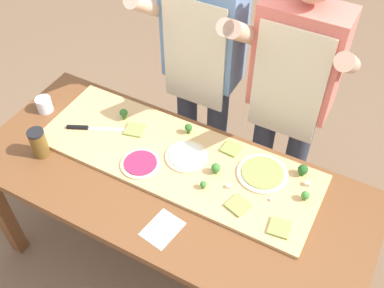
{
  "coord_description": "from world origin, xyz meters",
  "views": [
    {
      "loc": [
        0.71,
        -1.1,
        2.43
      ],
      "look_at": [
        0.02,
        0.17,
        0.89
      ],
      "focal_mm": 42.11,
      "sensor_mm": 36.0,
      "label": 1
    }
  ],
  "objects_px": {
    "cheese_crumble_b": "(307,184)",
    "cook_left": "(203,61)",
    "pizza_slice_center": "(238,205)",
    "recipe_note": "(162,229)",
    "pizza_whole_beet_magenta": "(141,163)",
    "broccoli_floret_front_right": "(303,170)",
    "cheese_crumble_c": "(229,186)",
    "pizza_whole_white_garlic": "(187,156)",
    "cook_right": "(291,90)",
    "pizza_slice_far_left": "(231,149)",
    "prep_table": "(170,192)",
    "broccoli_floret_back_right": "(124,113)",
    "broccoli_floret_back_mid": "(305,195)",
    "chefs_knife": "(88,128)",
    "pizza_slice_near_right": "(135,130)",
    "pizza_slice_near_left": "(279,228)",
    "broccoli_floret_center_right": "(189,128)",
    "broccoli_floret_front_mid": "(216,168)",
    "cheese_crumble_a": "(271,200)",
    "pizza_whole_pesto_green": "(262,173)",
    "broccoli_floret_center_left": "(203,185)",
    "flour_cup": "(44,105)",
    "sauce_jar": "(39,143)"
  },
  "relations": [
    {
      "from": "cheese_crumble_b",
      "to": "cook_left",
      "type": "relative_size",
      "value": 0.01
    },
    {
      "from": "pizza_slice_center",
      "to": "recipe_note",
      "type": "relative_size",
      "value": 0.53
    },
    {
      "from": "pizza_whole_beet_magenta",
      "to": "recipe_note",
      "type": "height_order",
      "value": "pizza_whole_beet_magenta"
    },
    {
      "from": "broccoli_floret_front_right",
      "to": "cheese_crumble_c",
      "type": "bearing_deg",
      "value": -139.36
    },
    {
      "from": "pizza_whole_white_garlic",
      "to": "cook_right",
      "type": "xyz_separation_m",
      "value": [
        0.32,
        0.5,
        0.17
      ]
    },
    {
      "from": "pizza_slice_far_left",
      "to": "pizza_whole_white_garlic",
      "type": "bearing_deg",
      "value": -138.55
    },
    {
      "from": "prep_table",
      "to": "broccoli_floret_back_right",
      "type": "xyz_separation_m",
      "value": [
        -0.4,
        0.23,
        0.16
      ]
    },
    {
      "from": "broccoli_floret_back_mid",
      "to": "cheese_crumble_b",
      "type": "distance_m",
      "value": 0.09
    },
    {
      "from": "chefs_knife",
      "to": "pizza_slice_center",
      "type": "height_order",
      "value": "chefs_knife"
    },
    {
      "from": "pizza_whole_beet_magenta",
      "to": "pizza_slice_near_right",
      "type": "bearing_deg",
      "value": 130.76
    },
    {
      "from": "prep_table",
      "to": "pizza_slice_near_right",
      "type": "relative_size",
      "value": 21.03
    },
    {
      "from": "pizza_slice_near_left",
      "to": "broccoli_floret_center_right",
      "type": "distance_m",
      "value": 0.68
    },
    {
      "from": "cheese_crumble_c",
      "to": "recipe_note",
      "type": "distance_m",
      "value": 0.36
    },
    {
      "from": "cheese_crumble_c",
      "to": "recipe_note",
      "type": "height_order",
      "value": "cheese_crumble_c"
    },
    {
      "from": "cheese_crumble_b",
      "to": "cook_left",
      "type": "xyz_separation_m",
      "value": [
        -0.73,
        0.39,
        0.17
      ]
    },
    {
      "from": "broccoli_floret_front_mid",
      "to": "broccoli_floret_back_right",
      "type": "relative_size",
      "value": 0.92
    },
    {
      "from": "pizza_slice_far_left",
      "to": "broccoli_floret_front_right",
      "type": "xyz_separation_m",
      "value": [
        0.35,
        0.01,
        0.03
      ]
    },
    {
      "from": "pizza_whole_white_garlic",
      "to": "pizza_slice_far_left",
      "type": "distance_m",
      "value": 0.22
    },
    {
      "from": "pizza_whole_beet_magenta",
      "to": "cook_right",
      "type": "bearing_deg",
      "value": 52.54
    },
    {
      "from": "chefs_knife",
      "to": "cheese_crumble_b",
      "type": "relative_size",
      "value": 13.19
    },
    {
      "from": "cheese_crumble_a",
      "to": "broccoli_floret_back_right",
      "type": "bearing_deg",
      "value": 171.44
    },
    {
      "from": "pizza_slice_far_left",
      "to": "chefs_knife",
      "type": "bearing_deg",
      "value": -162.94
    },
    {
      "from": "pizza_whole_pesto_green",
      "to": "cheese_crumble_b",
      "type": "xyz_separation_m",
      "value": [
        0.2,
        0.04,
        0.0
      ]
    },
    {
      "from": "pizza_slice_near_right",
      "to": "pizza_slice_far_left",
      "type": "height_order",
      "value": "same"
    },
    {
      "from": "pizza_slice_far_left",
      "to": "broccoli_floret_front_right",
      "type": "distance_m",
      "value": 0.35
    },
    {
      "from": "broccoli_floret_center_left",
      "to": "cheese_crumble_a",
      "type": "distance_m",
      "value": 0.3
    },
    {
      "from": "broccoli_floret_front_mid",
      "to": "broccoli_floret_front_right",
      "type": "xyz_separation_m",
      "value": [
        0.35,
        0.18,
        0.0
      ]
    },
    {
      "from": "flour_cup",
      "to": "cook_left",
      "type": "height_order",
      "value": "cook_left"
    },
    {
      "from": "broccoli_floret_front_right",
      "to": "cook_right",
      "type": "height_order",
      "value": "cook_right"
    },
    {
      "from": "broccoli_floret_back_mid",
      "to": "cook_right",
      "type": "xyz_separation_m",
      "value": [
        -0.26,
        0.47,
        0.15
      ]
    },
    {
      "from": "prep_table",
      "to": "broccoli_floret_center_right",
      "type": "xyz_separation_m",
      "value": [
        -0.06,
        0.29,
        0.15
      ]
    },
    {
      "from": "broccoli_floret_back_mid",
      "to": "broccoli_floret_front_right",
      "type": "bearing_deg",
      "value": 113.53
    },
    {
      "from": "sauce_jar",
      "to": "recipe_note",
      "type": "relative_size",
      "value": 0.91
    },
    {
      "from": "prep_table",
      "to": "pizza_slice_center",
      "type": "relative_size",
      "value": 21.43
    },
    {
      "from": "cheese_crumble_b",
      "to": "cook_left",
      "type": "distance_m",
      "value": 0.85
    },
    {
      "from": "broccoli_floret_back_right",
      "to": "chefs_knife",
      "type": "bearing_deg",
      "value": -128.53
    },
    {
      "from": "pizza_whole_beet_magenta",
      "to": "cook_left",
      "type": "height_order",
      "value": "cook_left"
    },
    {
      "from": "pizza_slice_center",
      "to": "pizza_slice_far_left",
      "type": "bearing_deg",
      "value": 119.91
    },
    {
      "from": "pizza_whole_white_garlic",
      "to": "prep_table",
      "type": "bearing_deg",
      "value": -94.85
    },
    {
      "from": "pizza_slice_center",
      "to": "flour_cup",
      "type": "bearing_deg",
      "value": 175.28
    },
    {
      "from": "cheese_crumble_b",
      "to": "cheese_crumble_c",
      "type": "relative_size",
      "value": 1.23
    },
    {
      "from": "pizza_slice_near_right",
      "to": "flour_cup",
      "type": "xyz_separation_m",
      "value": [
        -0.51,
        -0.08,
        0.01
      ]
    },
    {
      "from": "pizza_slice_far_left",
      "to": "broccoli_floret_center_left",
      "type": "distance_m",
      "value": 0.27
    },
    {
      "from": "broccoli_floret_back_right",
      "to": "cheese_crumble_b",
      "type": "relative_size",
      "value": 2.84
    },
    {
      "from": "pizza_slice_near_left",
      "to": "sauce_jar",
      "type": "relative_size",
      "value": 0.58
    },
    {
      "from": "pizza_slice_center",
      "to": "broccoli_floret_back_right",
      "type": "xyz_separation_m",
      "value": [
        -0.74,
        0.22,
        0.03
      ]
    },
    {
      "from": "broccoli_floret_back_right",
      "to": "cheese_crumble_b",
      "type": "distance_m",
      "value": 0.97
    },
    {
      "from": "flour_cup",
      "to": "cook_right",
      "type": "height_order",
      "value": "cook_right"
    },
    {
      "from": "pizza_whole_pesto_green",
      "to": "pizza_slice_far_left",
      "type": "xyz_separation_m",
      "value": [
        -0.19,
        0.07,
        -0.0
      ]
    },
    {
      "from": "pizza_whole_white_garlic",
      "to": "broccoli_floret_back_mid",
      "type": "relative_size",
      "value": 4.09
    }
  ]
}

